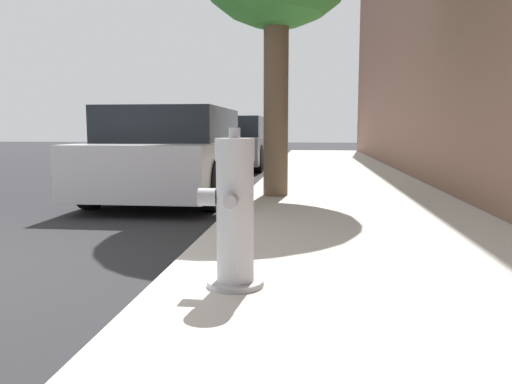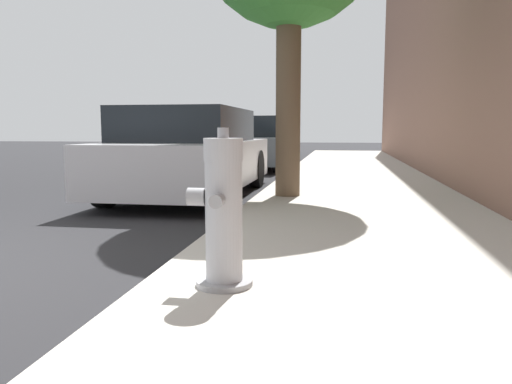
# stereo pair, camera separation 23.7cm
# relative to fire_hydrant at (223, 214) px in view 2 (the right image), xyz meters

# --- Properties ---
(sidewalk_slab) EXTENTS (2.98, 40.00, 0.15)m
(sidewalk_slab) POSITION_rel_fire_hydrant_xyz_m (0.97, 0.20, -0.51)
(sidewalk_slab) COLOR #B7B2A8
(sidewalk_slab) RESTS_ON ground_plane
(fire_hydrant) EXTENTS (0.39, 0.40, 0.96)m
(fire_hydrant) POSITION_rel_fire_hydrant_xyz_m (0.00, 0.00, 0.00)
(fire_hydrant) COLOR #97979C
(fire_hydrant) RESTS_ON sidewalk_slab
(parked_car_near) EXTENTS (1.88, 4.56, 1.43)m
(parked_car_near) POSITION_rel_fire_hydrant_xyz_m (-1.74, 4.99, 0.11)
(parked_car_near) COLOR #B7B7BC
(parked_car_near) RESTS_ON ground_plane
(parked_car_mid) EXTENTS (1.89, 4.47, 1.45)m
(parked_car_mid) POSITION_rel_fire_hydrant_xyz_m (-1.76, 11.09, 0.12)
(parked_car_mid) COLOR #4C5156
(parked_car_mid) RESTS_ON ground_plane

